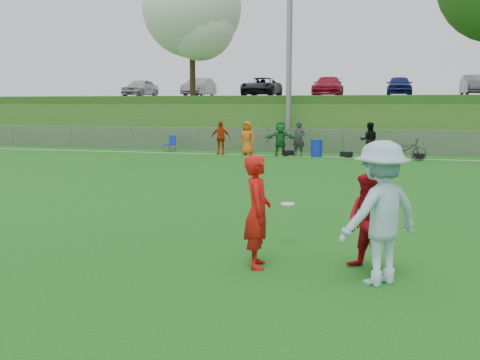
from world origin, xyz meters
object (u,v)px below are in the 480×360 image
(player_red_center, at_px, (368,223))
(frisbee, at_px, (288,204))
(player_red_left, at_px, (257,212))
(bicycle, at_px, (405,149))
(player_blue, at_px, (380,213))
(recycling_bin, at_px, (316,148))

(player_red_center, distance_m, frisbee, 1.88)
(player_red_left, relative_size, bicycle, 0.91)
(player_red_center, relative_size, player_blue, 0.74)
(recycling_bin, xyz_separation_m, bicycle, (4.12, -0.67, 0.09))
(player_blue, xyz_separation_m, frisbee, (-1.62, 1.72, -0.26))
(bicycle, bearing_deg, player_blue, -164.30)
(player_red_left, relative_size, recycling_bin, 2.12)
(player_red_center, bearing_deg, player_blue, -35.51)
(frisbee, bearing_deg, player_red_center, -39.27)
(frisbee, distance_m, bicycle, 16.25)
(player_red_center, xyz_separation_m, frisbee, (-1.45, 1.19, 0.01))
(player_red_left, height_order, recycling_bin, player_red_left)
(player_red_left, xyz_separation_m, player_blue, (1.86, -0.32, 0.14))
(player_red_center, bearing_deg, player_red_left, -136.05)
(recycling_bin, relative_size, bicycle, 0.43)
(bicycle, bearing_deg, player_red_left, -170.39)
(player_red_left, bearing_deg, frisbee, -22.06)
(player_red_center, height_order, player_blue, player_blue)
(player_red_left, height_order, bicycle, player_red_left)
(frisbee, bearing_deg, player_blue, -46.67)
(player_blue, distance_m, frisbee, 2.38)
(player_red_left, distance_m, player_red_center, 1.71)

